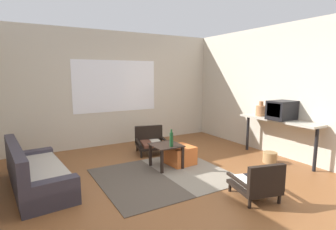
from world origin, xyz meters
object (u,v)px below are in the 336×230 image
(coffee_table, at_px, (166,150))
(crt_television, at_px, (282,110))
(armchair_striped_foreground, at_px, (257,183))
(console_shelf, at_px, (279,123))
(ottoman_orange, at_px, (180,155))
(wicker_basket, at_px, (270,157))
(armchair_by_window, at_px, (151,141))
(clay_vase, at_px, (261,110))
(couch, at_px, (35,175))
(glass_bottle, at_px, (171,139))

(coffee_table, relative_size, crt_television, 1.00)
(armchair_striped_foreground, relative_size, console_shelf, 0.42)
(ottoman_orange, relative_size, wicker_basket, 1.77)
(console_shelf, bearing_deg, armchair_by_window, 139.30)
(crt_television, xyz_separation_m, clay_vase, (0.00, 0.51, -0.06))
(wicker_basket, bearing_deg, armchair_by_window, 133.50)
(ottoman_orange, xyz_separation_m, console_shelf, (1.85, -0.73, 0.56))
(coffee_table, bearing_deg, clay_vase, -6.55)
(armchair_by_window, bearing_deg, crt_television, -41.76)
(couch, height_order, wicker_basket, couch)
(armchair_by_window, distance_m, wicker_basket, 2.46)
(glass_bottle, bearing_deg, wicker_basket, -18.39)
(ottoman_orange, bearing_deg, glass_bottle, -148.16)
(armchair_by_window, relative_size, glass_bottle, 2.42)
(couch, xyz_separation_m, coffee_table, (2.14, -0.20, 0.12))
(couch, xyz_separation_m, crt_television, (4.31, -0.97, 0.79))
(armchair_striped_foreground, xyz_separation_m, crt_television, (1.72, 0.95, 0.77))
(armchair_striped_foreground, distance_m, ottoman_orange, 1.75)
(armchair_striped_foreground, relative_size, ottoman_orange, 1.50)
(coffee_table, bearing_deg, glass_bottle, -83.77)
(crt_television, xyz_separation_m, wicker_basket, (-0.29, -0.01, -0.91))
(coffee_table, xyz_separation_m, clay_vase, (2.17, -0.25, 0.61))
(armchair_by_window, distance_m, console_shelf, 2.66)
(armchair_striped_foreground, relative_size, glass_bottle, 2.28)
(couch, bearing_deg, armchair_striped_foreground, -36.44)
(couch, relative_size, wicker_basket, 6.84)
(armchair_striped_foreground, height_order, console_shelf, console_shelf)
(glass_bottle, bearing_deg, crt_television, -15.72)
(armchair_striped_foreground, distance_m, console_shelf, 2.06)
(couch, height_order, armchair_striped_foreground, couch)
(couch, bearing_deg, clay_vase, -6.00)
(armchair_striped_foreground, relative_size, crt_television, 1.36)
(couch, distance_m, console_shelf, 4.43)
(console_shelf, distance_m, clay_vase, 0.50)
(armchair_striped_foreground, xyz_separation_m, wicker_basket, (1.43, 0.93, -0.13))
(coffee_table, relative_size, clay_vase, 1.68)
(armchair_by_window, distance_m, crt_television, 2.76)
(coffee_table, bearing_deg, armchair_striped_foreground, -75.29)
(armchair_by_window, bearing_deg, coffee_table, -100.44)
(ottoman_orange, bearing_deg, coffee_table, -174.23)
(couch, distance_m, ottoman_orange, 2.47)
(glass_bottle, bearing_deg, console_shelf, -14.16)
(coffee_table, height_order, glass_bottle, glass_bottle)
(console_shelf, bearing_deg, crt_television, -92.92)
(coffee_table, distance_m, armchair_by_window, 1.03)
(armchair_by_window, xyz_separation_m, ottoman_orange, (0.14, -0.97, -0.07))
(couch, relative_size, coffee_table, 3.48)
(crt_television, relative_size, clay_vase, 1.68)
(armchair_by_window, height_order, ottoman_orange, armchair_by_window)
(clay_vase, distance_m, glass_bottle, 2.19)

